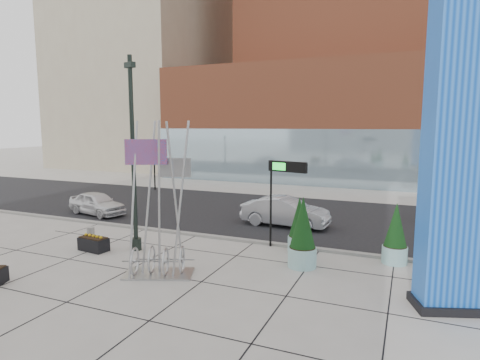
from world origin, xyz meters
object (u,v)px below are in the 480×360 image
at_px(car_white_west, 97,203).
at_px(car_silver_mid, 285,212).
at_px(lamp_post, 134,173).
at_px(overhead_street_sign, 286,174).
at_px(blue_pylon, 472,160).
at_px(concrete_bollard, 91,234).
at_px(public_art_sculpture, 158,236).

distance_m(car_white_west, car_silver_mid, 11.30).
height_order(lamp_post, overhead_street_sign, lamp_post).
distance_m(blue_pylon, car_silver_mid, 11.12).
distance_m(blue_pylon, lamp_post, 12.31).
bearing_deg(lamp_post, concrete_bollard, 175.40).
bearing_deg(blue_pylon, overhead_street_sign, 131.19).
bearing_deg(lamp_post, overhead_street_sign, 25.10).
distance_m(overhead_street_sign, car_silver_mid, 4.63).
xyz_separation_m(blue_pylon, car_white_west, (-18.67, 5.64, -3.69)).
distance_m(blue_pylon, overhead_street_sign, 7.46).
relative_size(public_art_sculpture, car_white_west, 1.38).
xyz_separation_m(public_art_sculpture, car_white_west, (-9.03, 6.80, -0.77)).
bearing_deg(concrete_bollard, overhead_street_sign, 16.37).
height_order(blue_pylon, lamp_post, blue_pylon).
xyz_separation_m(blue_pylon, concrete_bollard, (-14.94, 1.13, -4.03)).
bearing_deg(car_white_west, public_art_sculpture, -114.32).
distance_m(blue_pylon, public_art_sculpture, 10.15).
height_order(blue_pylon, car_white_west, blue_pylon).
distance_m(public_art_sculpture, car_white_west, 11.33).
height_order(lamp_post, public_art_sculpture, lamp_post).
relative_size(public_art_sculpture, concrete_bollard, 8.24).
xyz_separation_m(lamp_post, public_art_sculpture, (2.58, -2.08, -1.89)).
xyz_separation_m(lamp_post, concrete_bollard, (-2.71, 0.22, -3.00)).
height_order(blue_pylon, overhead_street_sign, blue_pylon).
bearing_deg(lamp_post, public_art_sculpture, -38.86).
bearing_deg(car_white_west, lamp_post, -113.55).
xyz_separation_m(overhead_street_sign, car_white_west, (-12.25, 2.00, -2.60)).
distance_m(overhead_street_sign, car_white_west, 12.68).
xyz_separation_m(concrete_bollard, car_silver_mid, (7.43, 6.23, 0.43)).
bearing_deg(car_white_west, overhead_street_sign, -86.59).
distance_m(lamp_post, car_white_west, 8.42).
xyz_separation_m(public_art_sculpture, concrete_bollard, (-5.29, 2.30, -1.11)).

